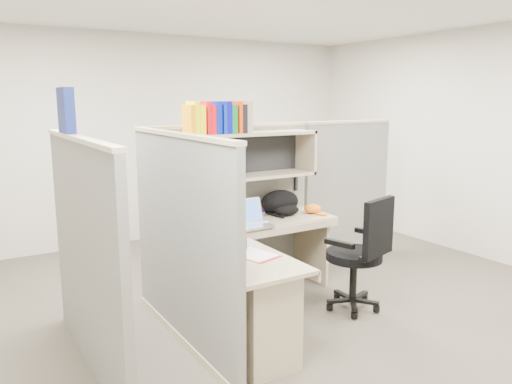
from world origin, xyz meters
TOP-DOWN VIEW (x-y plane):
  - ground at (0.00, 0.00)m, footprint 6.00×6.00m
  - room_shell at (0.00, 0.00)m, footprint 6.00×6.00m
  - cubicle at (-0.37, 0.45)m, footprint 3.79×1.84m
  - desk at (-0.41, -0.29)m, footprint 1.74×1.75m
  - laptop at (-0.07, 0.36)m, footprint 0.35×0.35m
  - backpack at (0.46, 0.63)m, footprint 0.47×0.40m
  - orange_cap at (0.75, 0.52)m, footprint 0.23×0.25m
  - snack_canister at (-0.50, -0.17)m, footprint 0.12×0.12m
  - tissue_box at (-0.71, -0.48)m, footprint 0.14×0.14m
  - mouse at (0.11, 0.41)m, footprint 0.10×0.08m
  - paper_cup at (0.04, 0.74)m, footprint 0.08×0.08m
  - book_stack at (0.24, 0.83)m, footprint 0.23×0.27m
  - loose_paper at (-0.47, -0.34)m, footprint 0.30×0.35m
  - task_chair at (0.65, -0.27)m, footprint 0.60×0.55m

SIDE VIEW (x-z plane):
  - ground at x=0.00m, z-range 0.00..0.00m
  - task_chair at x=0.65m, z-range -0.15..0.89m
  - desk at x=-0.41m, z-range 0.07..0.80m
  - loose_paper at x=-0.47m, z-range 0.73..0.73m
  - mouse at x=0.11m, z-range 0.73..0.76m
  - orange_cap at x=0.75m, z-range 0.73..0.82m
  - paper_cup at x=0.04m, z-range 0.73..0.84m
  - book_stack at x=0.24m, z-range 0.73..0.84m
  - snack_canister at x=-0.50m, z-range 0.73..0.85m
  - tissue_box at x=-0.71m, z-range 0.73..0.92m
  - backpack at x=0.46m, z-range 0.73..0.97m
  - laptop at x=-0.07m, z-range 0.73..0.98m
  - cubicle at x=-0.37m, z-range -0.07..1.88m
  - room_shell at x=0.00m, z-range -1.38..4.62m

